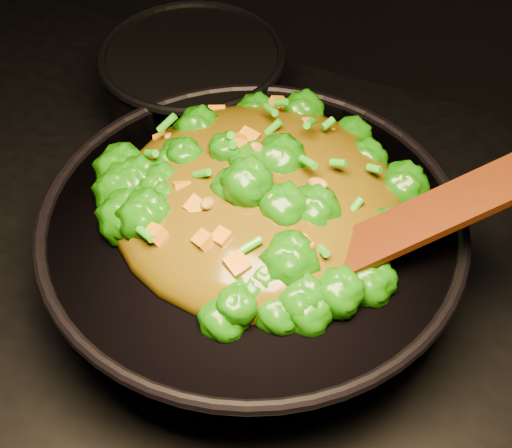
% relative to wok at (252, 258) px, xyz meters
% --- Properties ---
extents(wok, '(0.44, 0.44, 0.11)m').
position_rel_wok_xyz_m(wok, '(0.00, 0.00, 0.00)').
color(wok, black).
rests_on(wok, stovetop).
extents(stir_fry, '(0.34, 0.34, 0.09)m').
position_rel_wok_xyz_m(stir_fry, '(-0.00, 0.02, 0.10)').
color(stir_fry, '#186607').
rests_on(stir_fry, wok).
extents(spatula, '(0.24, 0.20, 0.12)m').
position_rel_wok_xyz_m(spatula, '(0.14, 0.01, 0.10)').
color(spatula, '#311406').
rests_on(spatula, wok).
extents(back_pot, '(0.26, 0.26, 0.12)m').
position_rel_wok_xyz_m(back_pot, '(-0.16, 0.21, 0.00)').
color(back_pot, black).
rests_on(back_pot, stovetop).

